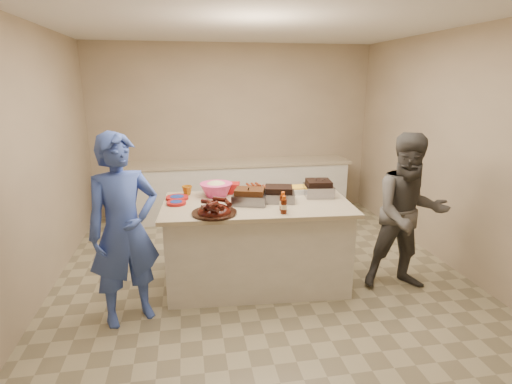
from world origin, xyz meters
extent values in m
cube|color=#47230F|center=(-0.16, -0.11, 0.91)|extent=(0.40, 0.35, 0.10)
cube|color=black|center=(0.15, -0.06, 0.91)|extent=(0.38, 0.34, 0.10)
cube|color=gray|center=(0.63, 0.06, 0.91)|extent=(0.33, 0.33, 0.12)
cylinder|color=silver|center=(0.03, 0.32, 0.91)|extent=(0.38, 0.38, 0.06)
cube|color=gold|center=(0.48, 0.22, 0.91)|extent=(0.30, 0.23, 0.08)
cylinder|color=#3D1104|center=(0.11, -0.47, 0.91)|extent=(0.06, 0.06, 0.17)
cylinder|color=#3D1104|center=(0.12, -0.37, 0.91)|extent=(0.07, 0.07, 0.18)
cylinder|color=#E5B00F|center=(-0.14, 0.16, 0.91)|extent=(0.05, 0.05, 0.12)
imported|color=silver|center=(-0.20, 0.06, 0.91)|extent=(0.14, 0.05, 0.14)
cylinder|color=maroon|center=(-0.89, 0.20, 0.91)|extent=(0.25, 0.25, 0.03)
cylinder|color=maroon|center=(-0.90, 0.01, 0.91)|extent=(0.21, 0.21, 0.03)
imported|color=#AA610E|center=(-0.79, 0.34, 0.91)|extent=(0.12, 0.11, 0.11)
cube|color=maroon|center=(-0.32, 0.35, 0.91)|extent=(0.25, 0.20, 0.11)
imported|color=#3751AC|center=(-1.34, -0.54, 0.00)|extent=(1.28, 1.84, 0.41)
imported|color=#514E4A|center=(1.43, -0.43, 0.00)|extent=(1.04, 1.75, 0.62)
camera|label=1|loc=(-0.78, -3.96, 2.13)|focal=28.00mm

